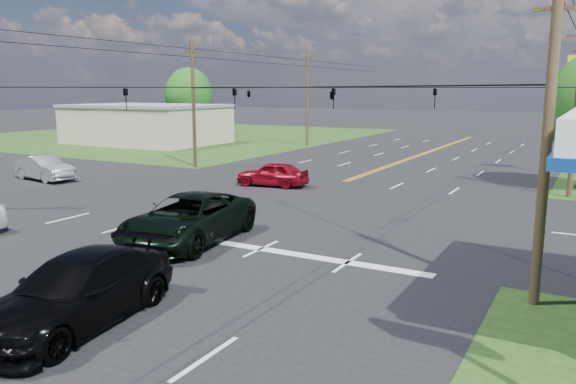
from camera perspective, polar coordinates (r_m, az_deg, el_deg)
The scene contains 14 objects.
ground at distance 29.52m, azimuth -0.36°, elevation -1.14°, with size 280.00×280.00×0.00m, color black.
grass_nw at distance 75.68m, azimuth -11.70°, elevation 5.66°, with size 46.00×48.00×0.03m, color #1E3B13.
stop_bar at distance 20.37m, azimuth 0.86°, elevation -6.41°, with size 10.00×0.50×0.02m, color silver.
retail_nw at distance 64.78m, azimuth -14.16°, elevation 6.59°, with size 16.00×11.00×4.00m, color tan.
pole_se at distance 16.28m, azimuth 24.90°, elevation 6.03°, with size 1.60×0.28×9.50m.
pole_nw at distance 43.71m, azimuth -9.58°, elevation 8.93°, with size 1.60×0.28×9.50m.
pole_left_far at distance 59.76m, azimuth 1.98°, elevation 9.65°, with size 1.60×0.28×10.00m.
span_wire_signals at distance 28.93m, azimuth -0.37°, elevation 10.58°, with size 26.00×18.00×1.13m.
power_lines at distance 27.34m, azimuth -2.52°, elevation 16.05°, with size 26.04×100.00×0.64m.
tree_far_l at distance 73.53m, azimuth -10.04°, elevation 9.64°, with size 6.08×6.08×8.72m.
pickup_dkgreen at distance 22.16m, azimuth -10.08°, elevation -2.70°, with size 3.09×6.70×1.86m, color black.
suv_black at distance 15.33m, azimuth -20.60°, elevation -9.36°, with size 2.44×6.00×1.74m, color black.
sedan_silver at distance 40.28m, azimuth -23.52°, elevation 2.25°, with size 1.71×4.89×1.61m, color #ACABB0.
sedan_red at distance 34.67m, azimuth -1.59°, elevation 1.85°, with size 1.79×4.45×1.52m, color maroon.
Camera 1 is at (14.20, -13.21, 5.86)m, focal length 35.00 mm.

